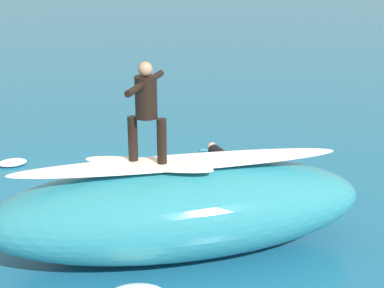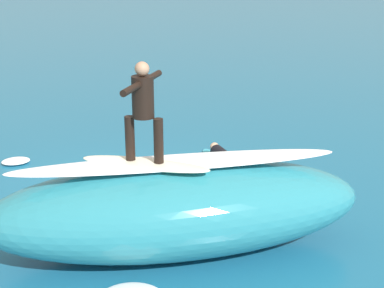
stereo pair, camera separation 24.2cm
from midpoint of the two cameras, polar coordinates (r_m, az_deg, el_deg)
name	(u,v)px [view 1 (the left image)]	position (r m, az deg, el deg)	size (l,w,h in m)	color
ground_plane	(128,194)	(11.64, -7.19, -5.15)	(120.00, 120.00, 0.00)	#196084
wave_crest	(180,209)	(9.09, -2.05, -6.73)	(6.25, 2.09, 1.55)	teal
wave_foam_lip	(179,162)	(8.77, -2.11, -1.92)	(5.31, 0.73, 0.08)	white
surfboard_riding	(148,164)	(8.70, -5.37, -2.11)	(2.13, 0.49, 0.10)	#EAE5C6
surfer_riding	(146,105)	(8.41, -5.57, 4.04)	(0.67, 1.41, 1.57)	black
surfboard_paddling	(221,164)	(13.11, 2.50, -2.04)	(2.30, 0.49, 0.07)	#33B2D1
surfer_paddling	(224,159)	(12.93, 2.77, -1.51)	(0.70, 1.80, 0.33)	black
foam_patch_mid	(12,163)	(13.80, -18.53, -1.83)	(0.66, 0.50, 0.13)	white
foam_patch_far	(266,213)	(10.63, 6.98, -7.07)	(0.98, 0.97, 0.16)	white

